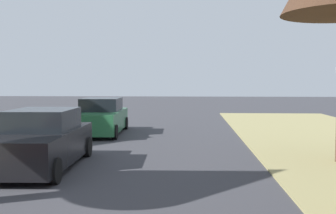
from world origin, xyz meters
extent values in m
cube|color=black|center=(-2.44, 12.09, 0.59)|extent=(1.98, 4.46, 0.85)
cube|color=black|center=(-2.45, 12.31, 1.29)|extent=(1.67, 2.08, 0.56)
cylinder|color=black|center=(-1.51, 10.47, 0.30)|extent=(0.22, 0.61, 0.60)
cylinder|color=black|center=(-1.63, 13.77, 0.30)|extent=(0.22, 0.61, 0.60)
cylinder|color=black|center=(-3.37, 13.71, 0.30)|extent=(0.22, 0.61, 0.60)
cube|color=#28663D|center=(-2.38, 18.97, 0.59)|extent=(1.98, 4.46, 0.85)
cube|color=black|center=(-2.39, 19.19, 1.29)|extent=(1.67, 2.08, 0.56)
cylinder|color=black|center=(-1.46, 17.36, 0.30)|extent=(0.22, 0.61, 0.60)
cylinder|color=black|center=(-3.19, 17.29, 0.30)|extent=(0.22, 0.61, 0.60)
cylinder|color=black|center=(-1.57, 20.65, 0.30)|extent=(0.22, 0.61, 0.60)
cylinder|color=black|center=(-3.31, 20.59, 0.30)|extent=(0.22, 0.61, 0.60)
camera|label=1|loc=(1.60, 1.62, 2.36)|focal=42.90mm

